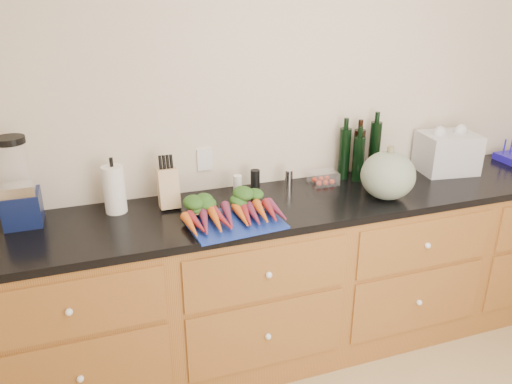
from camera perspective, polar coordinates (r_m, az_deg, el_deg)
name	(u,v)px	position (r m, az deg, el deg)	size (l,w,h in m)	color
wall_back	(304,117)	(2.90, 5.52, 8.50)	(4.10, 0.05, 2.60)	beige
cabinets	(322,274)	(2.95, 7.55, -9.26)	(3.60, 0.64, 0.90)	brown
countertop	(326,199)	(2.74, 8.01, -0.83)	(3.64, 0.62, 0.04)	black
cutting_board	(234,222)	(2.40, -2.53, -3.43)	(0.44, 0.33, 0.01)	navy
carrots	(231,212)	(2.42, -2.85, -2.28)	(0.47, 0.35, 0.07)	orange
squash	(388,175)	(2.72, 14.85, 1.85)	(0.29, 0.29, 0.26)	slate
blender_appliance	(18,187)	(2.57, -25.54, 0.48)	(0.17, 0.17, 0.43)	#0E1741
paper_towel	(114,189)	(2.57, -15.88, 0.28)	(0.11, 0.11, 0.24)	white
knife_block	(168,188)	(2.58, -10.00, 0.44)	(0.10, 0.10, 0.20)	tan
grinder_salt	(238,185)	(2.71, -2.12, 0.81)	(0.05, 0.05, 0.11)	white
grinder_pepper	(255,181)	(2.74, -0.10, 1.25)	(0.05, 0.05, 0.13)	black
canister_chrome	(289,179)	(2.81, 3.75, 1.51)	(0.05, 0.05, 0.11)	white
tomato_box	(323,178)	(2.89, 7.71, 1.60)	(0.15, 0.12, 0.07)	white
bottles	(359,153)	(3.00, 11.71, 4.36)	(0.27, 0.14, 0.32)	black
grocery_bag	(447,153)	(3.25, 21.02, 4.22)	(0.32, 0.26, 0.24)	silver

